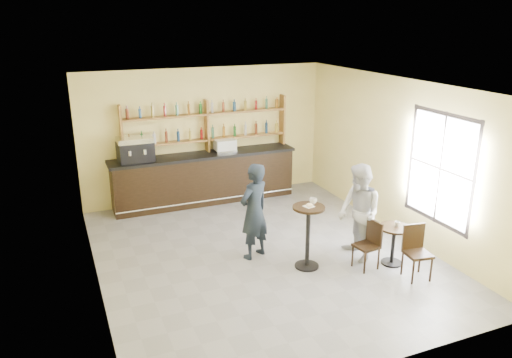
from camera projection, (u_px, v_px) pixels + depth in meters
name	position (u px, v px, depth m)	size (l,w,h in m)	color
floor	(262.00, 254.00, 9.53)	(7.00, 7.00, 0.00)	gray
ceiling	(263.00, 86.00, 8.53)	(7.00, 7.00, 0.00)	white
wall_back	(206.00, 134.00, 12.10)	(7.00, 7.00, 0.00)	#FAEA8E
wall_front	(379.00, 257.00, 5.96)	(7.00, 7.00, 0.00)	#FAEA8E
wall_left	(90.00, 197.00, 7.93)	(7.00, 7.00, 0.00)	#FAEA8E
wall_right	(398.00, 157.00, 10.13)	(7.00, 7.00, 0.00)	#FAEA8E
window_pane	(440.00, 169.00, 9.04)	(2.00, 2.00, 0.00)	white
window_frame	(440.00, 169.00, 9.04)	(0.04, 1.70, 2.10)	black
shelf_unit	(207.00, 127.00, 11.92)	(4.00, 0.26, 1.40)	brown
liquor_bottles	(207.00, 120.00, 11.86)	(3.68, 0.10, 1.00)	#8C5919
bar_counter	(205.00, 178.00, 12.04)	(4.48, 0.87, 1.21)	black
espresso_machine	(135.00, 149.00, 11.18)	(0.77, 0.50, 0.55)	black
pastry_case	(225.00, 146.00, 12.00)	(0.50, 0.40, 0.30)	silver
pedestal_table	(308.00, 237.00, 8.88)	(0.57, 0.57, 1.17)	black
napkin	(309.00, 206.00, 8.70)	(0.16, 0.16, 0.00)	white
donut	(310.00, 205.00, 8.69)	(0.13, 0.13, 0.04)	#E9B555
cup_pedestal	(313.00, 201.00, 8.82)	(0.13, 0.13, 0.10)	white
man_main	(254.00, 211.00, 9.17)	(0.67, 0.44, 1.83)	black
cafe_table	(393.00, 245.00, 9.07)	(0.58, 0.58, 0.73)	black
cup_cafe	(397.00, 224.00, 8.96)	(0.10, 0.10, 0.09)	white
chair_west	(366.00, 246.00, 8.89)	(0.38, 0.38, 0.88)	black
chair_south	(418.00, 253.00, 8.53)	(0.41, 0.41, 0.94)	black
patron_second	(359.00, 213.00, 9.11)	(0.88, 0.69, 1.82)	#AFB0B5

